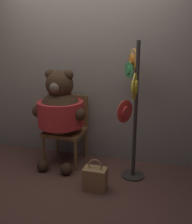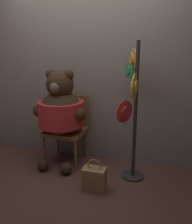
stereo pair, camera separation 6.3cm
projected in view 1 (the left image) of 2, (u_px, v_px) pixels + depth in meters
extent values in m
plane|color=brown|center=(76.00, 172.00, 3.22)|extent=(14.00, 14.00, 0.00)
cube|color=gray|center=(88.00, 65.00, 3.40)|extent=(8.00, 0.10, 2.61)
cylinder|color=olive|center=(44.00, 152.00, 3.31)|extent=(0.04, 0.04, 0.42)
cylinder|color=olive|center=(76.00, 156.00, 3.19)|extent=(0.04, 0.04, 0.42)
cylinder|color=olive|center=(57.00, 140.00, 3.70)|extent=(0.04, 0.04, 0.42)
cylinder|color=olive|center=(86.00, 143.00, 3.59)|extent=(0.04, 0.04, 0.42)
cube|color=olive|center=(65.00, 132.00, 3.39)|extent=(0.51, 0.48, 0.05)
cube|color=olive|center=(70.00, 110.00, 3.53)|extent=(0.51, 0.04, 0.44)
sphere|color=#3D2819|center=(61.00, 113.00, 3.25)|extent=(0.59, 0.59, 0.59)
cylinder|color=red|center=(61.00, 113.00, 3.25)|extent=(0.60, 0.60, 0.32)
sphere|color=#3D2819|center=(60.00, 84.00, 3.15)|extent=(0.35, 0.35, 0.35)
sphere|color=#3D2819|center=(50.00, 74.00, 3.14)|extent=(0.13, 0.13, 0.13)
sphere|color=#3D2819|center=(68.00, 75.00, 3.08)|extent=(0.13, 0.13, 0.13)
sphere|color=brown|center=(55.00, 88.00, 3.01)|extent=(0.13, 0.13, 0.13)
sphere|color=#3D2819|center=(39.00, 111.00, 3.25)|extent=(0.16, 0.16, 0.16)
sphere|color=#3D2819|center=(79.00, 114.00, 3.10)|extent=(0.16, 0.16, 0.16)
sphere|color=#3D2819|center=(43.00, 166.00, 3.22)|extent=(0.15, 0.15, 0.15)
sphere|color=#3D2819|center=(66.00, 169.00, 3.13)|extent=(0.15, 0.15, 0.15)
cylinder|color=#332D28|center=(133.00, 175.00, 3.12)|extent=(0.28, 0.28, 0.02)
cylinder|color=#332D28|center=(136.00, 113.00, 2.90)|extent=(0.04, 0.04, 1.63)
cylinder|color=tan|center=(133.00, 57.00, 2.90)|extent=(0.11, 0.20, 0.22)
cylinder|color=tan|center=(133.00, 57.00, 2.90)|extent=(0.09, 0.12, 0.11)
cylinder|color=#3D9351|center=(129.00, 70.00, 2.93)|extent=(0.13, 0.16, 0.19)
cylinder|color=#3D9351|center=(129.00, 70.00, 2.93)|extent=(0.09, 0.10, 0.09)
cylinder|color=yellow|center=(135.00, 87.00, 2.68)|extent=(0.02, 0.29, 0.29)
cylinder|color=yellow|center=(135.00, 87.00, 2.68)|extent=(0.06, 0.14, 0.14)
cylinder|color=red|center=(125.00, 111.00, 2.75)|extent=(0.14, 0.23, 0.25)
cylinder|color=red|center=(125.00, 111.00, 2.75)|extent=(0.13, 0.14, 0.12)
cylinder|color=#D16693|center=(136.00, 71.00, 2.96)|extent=(0.05, 0.21, 0.22)
cylinder|color=#D16693|center=(136.00, 71.00, 2.96)|extent=(0.06, 0.11, 0.10)
cylinder|color=orange|center=(133.00, 60.00, 2.90)|extent=(0.12, 0.24, 0.26)
cylinder|color=orange|center=(133.00, 60.00, 2.90)|extent=(0.12, 0.14, 0.12)
cube|color=#A87A47|center=(95.00, 179.00, 2.80)|extent=(0.26, 0.16, 0.26)
torus|color=#A87A47|center=(95.00, 166.00, 2.75)|extent=(0.16, 0.02, 0.16)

